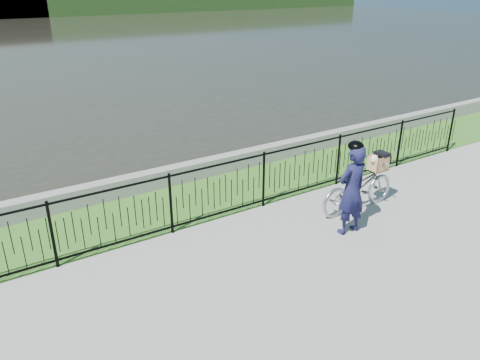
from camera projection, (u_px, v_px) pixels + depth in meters
ground at (270, 257)px, 7.68m from camera, size 120.00×120.00×0.00m
grass_strip at (196, 199)px, 9.68m from camera, size 60.00×2.00×0.01m
quay_wall at (174, 175)px, 10.38m from camera, size 60.00×0.30×0.40m
fence at (220, 191)px, 8.69m from camera, size 14.00×0.06×1.15m
far_building_right at (18, 3)px, 55.17m from camera, size 6.00×3.00×3.20m
bicycle_rig at (359, 187)px, 9.08m from camera, size 1.81×0.63×1.11m
cyclist at (352, 189)px, 8.12m from camera, size 0.60×0.40×1.71m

